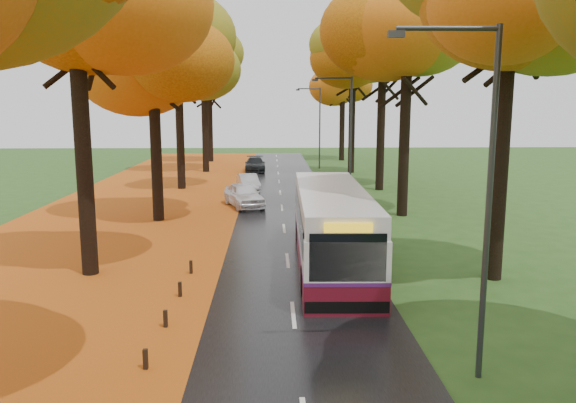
{
  "coord_description": "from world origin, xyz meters",
  "views": [
    {
      "loc": [
        -0.64,
        -4.16,
        6.31
      ],
      "look_at": [
        0.0,
        17.35,
        2.6
      ],
      "focal_mm": 35.0,
      "sensor_mm": 36.0,
      "label": 1
    }
  ],
  "objects_px": {
    "streetlamp_near": "(479,178)",
    "car_silver": "(248,183)",
    "streetlamp_mid": "(347,132)",
    "car_dark": "(255,164)",
    "car_white": "(244,195)",
    "streetlamp_far": "(317,121)",
    "bus": "(331,225)"
  },
  "relations": [
    {
      "from": "streetlamp_near",
      "to": "car_silver",
      "type": "xyz_separation_m",
      "value": [
        -6.3,
        28.9,
        -4.05
      ]
    },
    {
      "from": "streetlamp_mid",
      "to": "car_silver",
      "type": "bearing_deg",
      "value": 132.39
    },
    {
      "from": "car_dark",
      "to": "car_white",
      "type": "bearing_deg",
      "value": -92.32
    },
    {
      "from": "streetlamp_far",
      "to": "car_silver",
      "type": "height_order",
      "value": "streetlamp_far"
    },
    {
      "from": "car_silver",
      "to": "bus",
      "type": "bearing_deg",
      "value": -89.28
    },
    {
      "from": "streetlamp_mid",
      "to": "car_dark",
      "type": "height_order",
      "value": "streetlamp_mid"
    },
    {
      "from": "streetlamp_far",
      "to": "car_silver",
      "type": "distance_m",
      "value": 16.86
    },
    {
      "from": "car_white",
      "to": "car_silver",
      "type": "xyz_separation_m",
      "value": [
        0.0,
        6.48,
        -0.13
      ]
    },
    {
      "from": "streetlamp_near",
      "to": "car_silver",
      "type": "relative_size",
      "value": 2.12
    },
    {
      "from": "streetlamp_mid",
      "to": "bus",
      "type": "height_order",
      "value": "streetlamp_mid"
    },
    {
      "from": "streetlamp_near",
      "to": "car_dark",
      "type": "height_order",
      "value": "streetlamp_near"
    },
    {
      "from": "streetlamp_mid",
      "to": "streetlamp_far",
      "type": "distance_m",
      "value": 22.0
    },
    {
      "from": "car_white",
      "to": "streetlamp_far",
      "type": "bearing_deg",
      "value": 55.02
    },
    {
      "from": "streetlamp_far",
      "to": "car_dark",
      "type": "xyz_separation_m",
      "value": [
        -6.14,
        -2.65,
        -4.0
      ]
    },
    {
      "from": "streetlamp_near",
      "to": "streetlamp_far",
      "type": "relative_size",
      "value": 1.0
    },
    {
      "from": "car_white",
      "to": "car_dark",
      "type": "distance_m",
      "value": 18.93
    },
    {
      "from": "streetlamp_far",
      "to": "car_silver",
      "type": "bearing_deg",
      "value": -112.63
    },
    {
      "from": "car_silver",
      "to": "streetlamp_far",
      "type": "bearing_deg",
      "value": 56.23
    },
    {
      "from": "streetlamp_near",
      "to": "car_dark",
      "type": "relative_size",
      "value": 1.72
    },
    {
      "from": "car_silver",
      "to": "streetlamp_mid",
      "type": "bearing_deg",
      "value": -58.74
    },
    {
      "from": "car_silver",
      "to": "car_dark",
      "type": "relative_size",
      "value": 0.81
    },
    {
      "from": "streetlamp_far",
      "to": "streetlamp_mid",
      "type": "bearing_deg",
      "value": -90.0
    },
    {
      "from": "bus",
      "to": "streetlamp_far",
      "type": "bearing_deg",
      "value": 87.56
    },
    {
      "from": "car_white",
      "to": "car_silver",
      "type": "distance_m",
      "value": 6.48
    },
    {
      "from": "bus",
      "to": "car_silver",
      "type": "height_order",
      "value": "bus"
    },
    {
      "from": "bus",
      "to": "car_white",
      "type": "height_order",
      "value": "bus"
    },
    {
      "from": "car_dark",
      "to": "streetlamp_near",
      "type": "bearing_deg",
      "value": -83.4
    },
    {
      "from": "bus",
      "to": "streetlamp_near",
      "type": "bearing_deg",
      "value": -75.56
    },
    {
      "from": "streetlamp_mid",
      "to": "streetlamp_far",
      "type": "bearing_deg",
      "value": 90.0
    },
    {
      "from": "bus",
      "to": "car_dark",
      "type": "distance_m",
      "value": 32.12
    },
    {
      "from": "streetlamp_near",
      "to": "car_silver",
      "type": "bearing_deg",
      "value": 102.29
    },
    {
      "from": "streetlamp_near",
      "to": "streetlamp_mid",
      "type": "xyz_separation_m",
      "value": [
        0.0,
        22.0,
        0.0
      ]
    }
  ]
}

